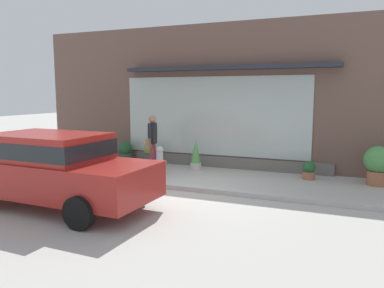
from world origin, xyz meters
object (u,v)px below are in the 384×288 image
at_px(fire_hydrant, 160,161).
at_px(potted_plant_window_center, 125,151).
at_px(potted_plant_doorstep, 196,155).
at_px(potted_plant_window_left, 98,153).
at_px(parked_car_red, 53,166).
at_px(potted_plant_trailing_edge, 378,164).
at_px(pedestrian_with_handbag, 152,139).
at_px(potted_plant_window_right, 150,153).
at_px(potted_plant_near_hydrant, 309,170).

relative_size(fire_hydrant, potted_plant_window_center, 1.16).
distance_m(fire_hydrant, potted_plant_doorstep, 1.31).
relative_size(potted_plant_window_left, potted_plant_doorstep, 0.53).
distance_m(parked_car_red, potted_plant_window_left, 5.60).
distance_m(fire_hydrant, potted_plant_window_center, 2.60).
bearing_deg(potted_plant_window_left, potted_plant_trailing_edge, -1.22).
distance_m(potted_plant_doorstep, potted_plant_window_center, 2.87).
xyz_separation_m(parked_car_red, potted_plant_doorstep, (1.36, 4.77, -0.42)).
distance_m(fire_hydrant, potted_plant_window_left, 3.43).
height_order(potted_plant_window_left, potted_plant_window_center, potted_plant_window_center).
distance_m(pedestrian_with_handbag, potted_plant_doorstep, 1.47).
bearing_deg(potted_plant_window_right, potted_plant_window_left, -179.86).
bearing_deg(pedestrian_with_handbag, potted_plant_near_hydrant, 90.15).
bearing_deg(potted_plant_near_hydrant, fire_hydrant, -164.76).
xyz_separation_m(pedestrian_with_handbag, potted_plant_window_center, (-1.62, 0.99, -0.64)).
distance_m(potted_plant_trailing_edge, potted_plant_window_center, 8.05).
distance_m(potted_plant_doorstep, potted_plant_trailing_edge, 5.20).
bearing_deg(parked_car_red, potted_plant_trailing_edge, 38.02).
relative_size(pedestrian_with_handbag, potted_plant_near_hydrant, 3.28).
distance_m(parked_car_red, potted_plant_window_center, 5.39).
height_order(parked_car_red, potted_plant_window_center, parked_car_red).
distance_m(fire_hydrant, parked_car_red, 3.76).
distance_m(parked_car_red, potted_plant_near_hydrant, 6.83).
height_order(parked_car_red, potted_plant_trailing_edge, parked_car_red).
bearing_deg(potted_plant_near_hydrant, parked_car_red, -135.03).
bearing_deg(parked_car_red, potted_plant_doorstep, 76.05).
xyz_separation_m(potted_plant_window_center, potted_plant_window_right, (1.09, -0.19, 0.04)).
height_order(fire_hydrant, potted_plant_window_right, fire_hydrant).
relative_size(fire_hydrant, parked_car_red, 0.20).
relative_size(potted_plant_trailing_edge, potted_plant_window_right, 1.35).
height_order(fire_hydrant, potted_plant_doorstep, potted_plant_doorstep).
distance_m(potted_plant_window_left, potted_plant_doorstep, 3.89).
height_order(fire_hydrant, potted_plant_window_center, fire_hydrant).
relative_size(fire_hydrant, potted_plant_window_right, 1.12).
relative_size(parked_car_red, potted_plant_window_left, 8.37).
distance_m(fire_hydrant, potted_plant_near_hydrant, 4.31).
height_order(potted_plant_trailing_edge, potted_plant_window_center, potted_plant_trailing_edge).
bearing_deg(potted_plant_doorstep, potted_plant_window_right, 173.53).
height_order(pedestrian_with_handbag, potted_plant_doorstep, pedestrian_with_handbag).
relative_size(potted_plant_doorstep, potted_plant_window_center, 1.33).
bearing_deg(potted_plant_trailing_edge, potted_plant_doorstep, 179.99).
relative_size(pedestrian_with_handbag, potted_plant_doorstep, 1.75).
bearing_deg(potted_plant_window_right, potted_plant_doorstep, -6.47).
distance_m(parked_car_red, potted_plant_trailing_edge, 8.11).
bearing_deg(potted_plant_window_center, potted_plant_doorstep, -7.76).
bearing_deg(fire_hydrant, potted_plant_near_hydrant, 15.24).
height_order(parked_car_red, potted_plant_window_left, parked_car_red).
height_order(potted_plant_near_hydrant, potted_plant_window_right, potted_plant_window_right).
bearing_deg(potted_plant_near_hydrant, potted_plant_doorstep, -179.47).
relative_size(fire_hydrant, potted_plant_near_hydrant, 1.64).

